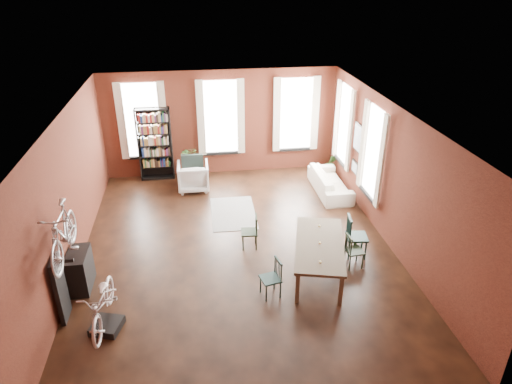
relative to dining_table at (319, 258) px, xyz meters
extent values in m
plane|color=black|center=(-1.58, 1.14, -0.37)|extent=(9.00, 9.00, 0.00)
cube|color=silver|center=(-1.58, 1.14, 2.83)|extent=(7.00, 9.00, 0.04)
cube|color=#451911|center=(-1.58, 5.64, 1.23)|extent=(7.00, 0.04, 3.20)
cube|color=#451911|center=(-1.58, -3.36, 1.23)|extent=(7.00, 0.04, 3.20)
cube|color=#451911|center=(-5.08, 1.14, 1.23)|extent=(0.04, 9.00, 3.20)
cube|color=#451911|center=(1.92, 1.14, 1.23)|extent=(0.04, 9.00, 3.20)
cube|color=white|center=(-3.88, 5.61, 1.43)|extent=(1.00, 0.04, 2.20)
cube|color=beige|center=(-3.88, 5.54, 1.43)|extent=(1.40, 0.06, 2.30)
cube|color=white|center=(-1.58, 5.61, 1.43)|extent=(1.00, 0.04, 2.20)
cube|color=beige|center=(-1.58, 5.54, 1.43)|extent=(1.40, 0.06, 2.30)
cube|color=white|center=(0.72, 5.61, 1.43)|extent=(1.00, 0.04, 2.20)
cube|color=beige|center=(0.72, 5.54, 1.43)|extent=(1.40, 0.06, 2.30)
cube|color=white|center=(1.89, 2.14, 1.43)|extent=(0.04, 1.00, 2.20)
cube|color=beige|center=(1.82, 2.14, 1.43)|extent=(0.06, 1.40, 2.30)
cube|color=white|center=(1.89, 4.34, 1.43)|extent=(0.04, 1.00, 2.20)
cube|color=beige|center=(1.82, 4.34, 1.43)|extent=(0.06, 1.40, 2.30)
cube|color=black|center=(1.88, 3.24, 1.43)|extent=(0.04, 0.55, 0.75)
cube|color=black|center=(1.88, 3.24, 0.58)|extent=(0.04, 0.45, 0.35)
cube|color=#4B3E2D|center=(0.00, 0.00, 0.00)|extent=(1.49, 2.33, 0.73)
cube|color=#183533|center=(-1.13, -0.58, 0.03)|extent=(0.44, 0.44, 0.80)
cube|color=black|center=(-1.31, 1.20, 0.03)|extent=(0.40, 0.40, 0.80)
cube|color=#1F301C|center=(0.83, 0.14, 0.02)|extent=(0.39, 0.39, 0.78)
cube|color=#183534|center=(1.01, 0.53, 0.12)|extent=(0.51, 0.51, 0.97)
cube|color=black|center=(-3.58, 5.44, 0.73)|extent=(1.00, 0.32, 2.20)
imported|color=silver|center=(-2.51, 4.48, 0.08)|extent=(0.88, 0.82, 0.89)
imported|color=beige|center=(1.37, 3.74, 0.04)|extent=(0.61, 2.08, 0.81)
cube|color=black|center=(-1.52, 2.86, -0.36)|extent=(1.18, 1.85, 0.01)
cube|color=black|center=(-4.19, -1.09, -0.29)|extent=(0.62, 0.62, 0.14)
cube|color=black|center=(-4.98, -0.66, 0.28)|extent=(0.16, 0.60, 1.30)
cube|color=black|center=(-4.86, 0.24, 0.03)|extent=(0.40, 0.80, 0.80)
cube|color=black|center=(-2.60, 5.09, -0.10)|extent=(0.34, 0.34, 0.53)
imported|color=#2A5321|center=(1.78, 5.02, -0.22)|extent=(0.53, 0.74, 0.30)
imported|color=#2B6127|center=(1.16, 0.94, -0.30)|extent=(0.32, 0.41, 0.13)
imported|color=beige|center=(-4.19, -1.07, 0.59)|extent=(0.60, 0.88, 1.62)
imported|color=#A5A8AD|center=(-4.73, -0.66, 1.77)|extent=(0.47, 1.00, 1.66)
imported|color=#2B5622|center=(-2.62, 5.08, 0.38)|extent=(0.66, 0.69, 0.44)
camera|label=1|loc=(-2.44, -7.67, 5.49)|focal=32.00mm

